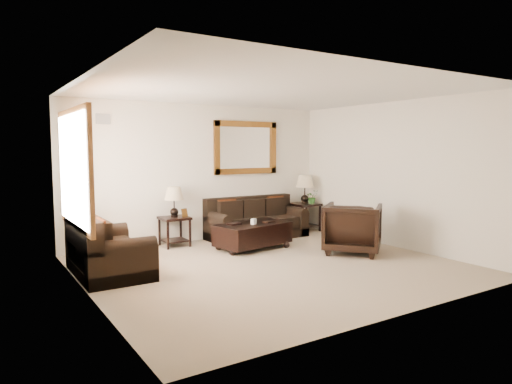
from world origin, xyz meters
TOP-DOWN VIEW (x-y plane):
  - room at (0.00, 0.00)m, footprint 5.51×5.01m
  - window at (-2.70, 0.90)m, footprint 0.07×1.96m
  - mirror at (1.02, 2.47)m, footprint 1.50×0.06m
  - air_vent at (-1.90, 2.48)m, footprint 0.25×0.02m
  - sofa at (1.02, 2.10)m, footprint 2.04×0.88m
  - loveseat at (-2.32, 0.93)m, footprint 0.94×1.58m
  - end_table_left at (-0.72, 2.20)m, footprint 0.51×0.51m
  - end_table_right at (2.37, 2.18)m, footprint 0.57×0.57m
  - coffee_table at (0.41, 1.23)m, footprint 1.50×0.99m
  - armchair at (1.72, 0.01)m, footprint 1.27×1.28m
  - potted_plant at (2.49, 2.07)m, footprint 0.31×0.34m

SIDE VIEW (x-z plane):
  - coffee_table at x=0.41m, z-range 0.00..0.58m
  - sofa at x=1.02m, z-range -0.11..0.72m
  - loveseat at x=-2.32m, z-range -0.12..0.77m
  - armchair at x=1.72m, z-range 0.00..0.96m
  - end_table_left at x=-0.72m, z-range 0.17..1.29m
  - potted_plant at x=2.49m, z-range 0.62..0.85m
  - end_table_right at x=2.37m, z-range 0.19..1.44m
  - room at x=0.00m, z-range 0.00..2.71m
  - window at x=-2.70m, z-range 0.72..2.38m
  - mirror at x=1.02m, z-range 1.30..2.40m
  - air_vent at x=-1.90m, z-range 2.26..2.44m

